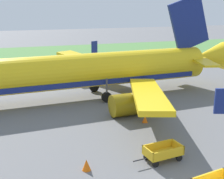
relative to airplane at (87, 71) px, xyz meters
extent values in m
cube|color=#518442|center=(2.87, 29.18, -3.02)|extent=(220.00, 28.00, 0.06)
cylinder|color=yellow|center=(-1.03, -0.07, 0.10)|extent=(30.18, 5.71, 3.70)
cube|color=navy|center=(-1.03, -0.07, -0.92)|extent=(27.18, 5.33, 0.56)
cone|color=yellow|center=(16.08, 1.09, 0.60)|extent=(4.73, 3.81, 3.52)
cube|color=yellow|center=(3.65, -8.12, -0.57)|extent=(6.52, 13.16, 1.35)
cube|color=navy|center=(6.71, -14.43, 0.38)|extent=(1.11, 0.53, 1.90)
cylinder|color=#856D0E|center=(2.32, -6.65, -1.92)|extent=(3.33, 2.31, 2.10)
cube|color=yellow|center=(2.53, 8.54, -0.57)|extent=(8.01, 12.83, 1.35)
cube|color=navy|center=(4.71, 15.20, 0.38)|extent=(1.08, 0.66, 1.90)
cylinder|color=#856D0E|center=(1.40, 6.90, -1.92)|extent=(3.33, 2.31, 2.10)
cube|color=navy|center=(12.74, 0.86, 4.85)|extent=(5.99, 0.76, 6.88)
cube|color=yellow|center=(13.16, -2.32, 0.70)|extent=(3.02, 5.48, 0.24)
cube|color=yellow|center=(12.72, 4.07, 0.70)|extent=(3.61, 5.50, 0.24)
cylinder|color=#4C4C51|center=(1.61, -2.10, -1.48)|extent=(0.20, 0.20, 2.04)
cylinder|color=black|center=(1.61, -2.10, -2.50)|extent=(1.13, 0.52, 1.10)
cylinder|color=#4C4C51|center=(1.32, 2.29, -1.48)|extent=(0.20, 0.20, 2.04)
cylinder|color=black|center=(1.32, 2.29, -2.50)|extent=(1.13, 0.52, 1.10)
cube|color=gold|center=(2.48, -19.28, -2.26)|extent=(2.48, 0.55, 0.55)
cube|color=gold|center=(1.65, -15.38, -2.57)|extent=(2.67, 1.73, 0.08)
cube|color=gold|center=(1.74, -16.02, -2.26)|extent=(2.49, 0.45, 0.55)
cube|color=gold|center=(1.56, -14.73, -2.26)|extent=(2.49, 0.45, 0.55)
cube|color=gold|center=(0.46, -15.54, -2.26)|extent=(0.29, 1.40, 0.55)
cube|color=gold|center=(2.83, -15.21, -2.26)|extent=(0.29, 1.40, 0.55)
cylinder|color=#2D2D33|center=(-0.14, -15.63, -2.61)|extent=(1.00, 0.22, 0.08)
cylinder|color=black|center=(0.79, -16.06, -2.83)|extent=(0.46, 0.22, 0.44)
cylinder|color=black|center=(0.64, -14.95, -2.83)|extent=(0.46, 0.22, 0.44)
cylinder|color=black|center=(2.65, -15.80, -2.83)|extent=(0.46, 0.22, 0.44)
cylinder|color=black|center=(2.50, -14.69, -2.83)|extent=(0.46, 0.22, 0.44)
cone|color=orange|center=(-3.59, -15.10, -2.68)|extent=(0.57, 0.57, 0.74)
cone|color=orange|center=(3.22, -8.66, -2.73)|extent=(0.50, 0.50, 0.65)
camera|label=1|loc=(-7.36, -32.56, 7.36)|focal=50.03mm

